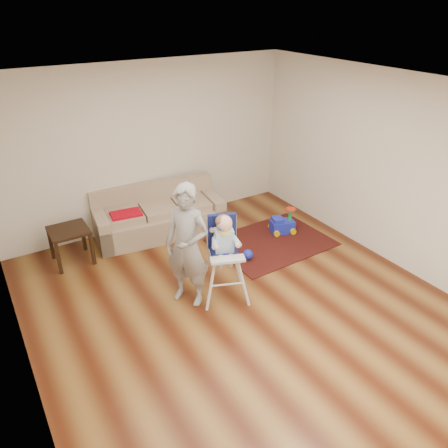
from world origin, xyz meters
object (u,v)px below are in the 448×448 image
ride_on_toy (283,220)px  high_chair (224,258)px  side_table (71,245)px  sofa (159,212)px  adult (187,246)px  toy_ball (248,255)px

ride_on_toy → high_chair: bearing=-134.7°
side_table → sofa: bearing=4.6°
side_table → adult: (1.05, -1.73, 0.54)m
side_table → high_chair: high_chair is taller
ride_on_toy → high_chair: (-1.73, -0.96, 0.35)m
sofa → toy_ball: 1.68m
high_chair → ride_on_toy: bearing=50.3°
sofa → adult: 1.94m
toy_ball → adult: size_ratio=0.10×
sofa → high_chair: bearing=-82.1°
ride_on_toy → adult: adult is taller
toy_ball → high_chair: high_chair is taller
side_table → high_chair: 2.42m
side_table → high_chair: bearing=-51.8°
toy_ball → adult: bearing=-161.9°
ride_on_toy → high_chair: size_ratio=0.35×
sofa → side_table: sofa is taller
sofa → adult: bearing=-95.3°
side_table → adult: adult is taller
ride_on_toy → high_chair: high_chair is taller
sofa → ride_on_toy: size_ratio=5.14×
sofa → side_table: bearing=-168.2°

